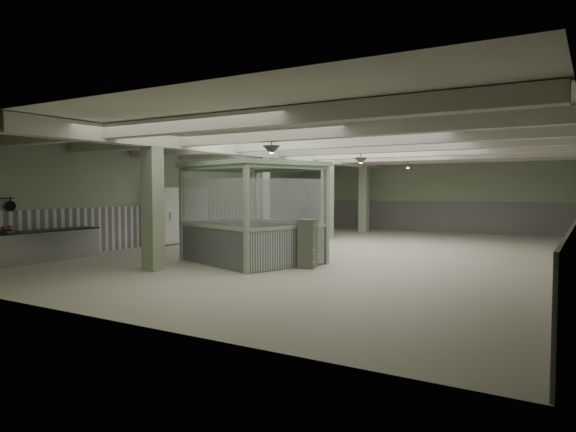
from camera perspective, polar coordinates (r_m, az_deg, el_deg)
The scene contains 29 objects.
floor at distance 17.26m, azimuth 5.83°, elevation -4.02°, with size 20.00×20.00×0.00m, color silver.
ceiling at distance 17.19m, azimuth 5.89°, elevation 7.97°, with size 14.00×20.00×0.02m, color silver.
wall_back at distance 26.52m, azimuth 15.11°, elevation 2.24°, with size 14.00×0.02×3.60m, color #92A786.
wall_front at distance 9.14m, azimuth -21.92°, elevation 0.87°, with size 14.00×0.02×3.60m, color #92A786.
wall_left at distance 21.09m, azimuth -11.63°, elevation 2.11°, with size 0.02×20.00×3.60m, color #92A786.
wainscot_left at distance 21.11m, azimuth -11.55°, elevation -0.74°, with size 0.05×19.90×1.50m, color silver.
wainscot_back at distance 26.53m, azimuth 15.06°, elevation -0.03°, with size 13.90×0.05×1.50m, color silver.
girder at distance 18.38m, azimuth -1.23°, elevation 6.97°, with size 0.45×19.90×0.40m, color beige.
beam_a at distance 10.90m, azimuth -11.39°, elevation 9.86°, with size 13.90×0.35×0.32m, color beige.
beam_b at distance 12.85m, azimuth -3.75°, elevation 8.86°, with size 13.90×0.35×0.32m, color beige.
beam_c at distance 14.96m, azimuth 1.77°, elevation 8.04°, with size 13.90×0.35×0.32m, color beige.
beam_d at distance 17.18m, azimuth 5.89°, elevation 7.37°, with size 13.90×0.35×0.32m, color beige.
beam_e at distance 19.46m, azimuth 9.04°, elevation 6.83°, with size 13.90×0.35×0.32m, color beige.
beam_f at distance 21.80m, azimuth 11.53°, elevation 6.40°, with size 13.90×0.35×0.32m, color beige.
beam_g at distance 24.16m, azimuth 13.52°, elevation 6.03°, with size 13.90×0.35×0.32m, color beige.
column_a at distance 13.65m, azimuth -14.82°, elevation 1.62°, with size 0.42×0.42×3.60m, color #90A786.
column_b at distance 17.50m, azimuth -2.98°, elevation 1.99°, with size 0.42×0.42×3.60m, color #90A786.
column_c at distance 21.82m, azimuth 4.39°, elevation 2.19°, with size 0.42×0.42×3.60m, color #90A786.
column_d at distance 25.46m, azimuth 8.44°, elevation 2.28°, with size 0.42×0.42×3.60m, color #90A786.
pendant_front at distance 12.54m, azimuth -1.86°, elevation 7.32°, with size 0.44×0.44×0.22m, color #354433.
pendant_mid at distance 17.41m, azimuth 8.09°, elevation 6.08°, with size 0.44×0.44×0.22m, color #354433.
pendant_back at distance 22.09m, azimuth 13.18°, elevation 5.37°, with size 0.44×0.44×0.22m, color #354433.
prep_counter at distance 16.32m, azimuth -27.27°, elevation -3.12°, with size 0.80×4.54×0.91m.
veg_colander at distance 15.90m, azimuth -28.75°, elevation -1.37°, with size 0.43×0.43×0.19m, color #404045, non-canonical shape.
orange_bowl at distance 16.10m, azimuth -28.90°, elevation -1.49°, with size 0.27×0.27×0.10m, color #B2B2B7.
skillet_far at distance 16.45m, azimuth -28.45°, elevation 0.98°, with size 0.29×0.29×0.04m, color black.
walkin_cooler at distance 20.17m, azimuth -12.62°, elevation -0.02°, with size 1.03×2.33×2.14m.
guard_booth at distance 14.77m, azimuth -4.00°, elevation 2.21°, with size 4.32×3.98×2.86m.
filing_cabinet at distance 13.75m, azimuth 2.21°, elevation -3.07°, with size 0.42×0.60×1.30m, color #5F6554.
Camera 1 is at (7.29, -15.50, 2.11)m, focal length 32.00 mm.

